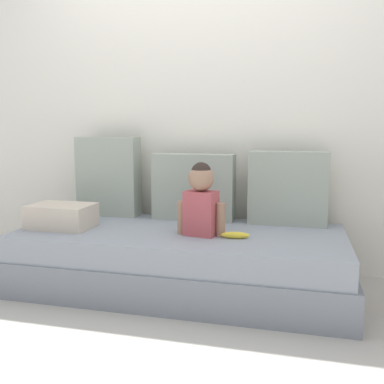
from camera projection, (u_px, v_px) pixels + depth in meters
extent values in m
plane|color=#B2ADA3|center=(180.00, 288.00, 2.76)|extent=(12.00, 12.00, 0.00)
cube|color=silver|center=(201.00, 111.00, 3.15)|extent=(5.31, 0.10, 2.33)
cube|color=gray|center=(180.00, 271.00, 2.74)|extent=(2.11, 0.90, 0.23)
cube|color=#8C939E|center=(180.00, 242.00, 2.72)|extent=(2.04, 0.88, 0.16)
cube|color=#99A393|center=(109.00, 176.00, 3.16)|extent=(0.46, 0.16, 0.58)
cube|color=#99A393|center=(194.00, 187.00, 3.01)|extent=(0.58, 0.16, 0.47)
cube|color=#99A393|center=(288.00, 188.00, 2.85)|extent=(0.52, 0.16, 0.49)
cube|color=#B24C51|center=(201.00, 213.00, 2.56)|extent=(0.21, 0.17, 0.27)
sphere|color=#9E755B|center=(201.00, 178.00, 2.53)|extent=(0.16, 0.16, 0.16)
sphere|color=#2D231E|center=(201.00, 172.00, 2.53)|extent=(0.12, 0.12, 0.12)
cylinder|color=#9E755B|center=(182.00, 218.00, 2.60)|extent=(0.06, 0.06, 0.20)
cylinder|color=#9E755B|center=(221.00, 220.00, 2.54)|extent=(0.06, 0.06, 0.20)
ellipsoid|color=yellow|center=(235.00, 235.00, 2.50)|extent=(0.17, 0.06, 0.04)
cube|color=beige|center=(62.00, 216.00, 2.77)|extent=(0.40, 0.28, 0.15)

